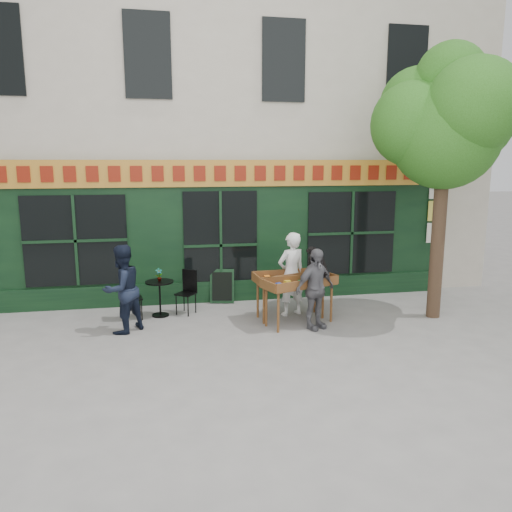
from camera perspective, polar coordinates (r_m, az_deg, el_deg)
The scene contains 14 objects.
ground at distance 9.71m, azimuth -2.28°, elevation -8.90°, with size 80.00×80.00×0.00m, color slate.
building at distance 15.17m, azimuth -5.97°, elevation 17.19°, with size 14.00×7.26×10.00m.
street_tree at distance 11.02m, azimuth 20.93°, elevation 14.46°, with size 3.05×2.90×5.60m.
book_cart_center at distance 10.08m, azimuth 5.00°, elevation -3.30°, with size 1.62×1.09×0.99m.
dog at distance 10.03m, azimuth 7.04°, elevation -0.67°, with size 0.34×0.60×0.60m, color black, non-canonical shape.
woman at distance 10.67m, azimuth 4.06°, elevation -2.07°, with size 0.66×0.43×1.80m, color white.
book_cart_right at distance 10.47m, azimuth 3.96°, elevation -2.76°, with size 1.55×0.76×0.99m.
man_right at distance 9.86m, azimuth 6.76°, elevation -3.77°, with size 0.94×0.39×1.61m, color #57565B.
bistro_table at distance 10.83m, azimuth -10.95°, elevation -3.99°, with size 0.60×0.60×0.76m.
bistro_chair_left at distance 10.74m, azimuth -14.36°, elevation -4.18°, with size 0.42×0.41×0.95m.
bistro_chair_right at distance 10.96m, azimuth -7.80°, elevation -3.64°, with size 0.51×0.51×0.95m.
potted_plant at distance 10.74m, azimuth -11.02°, elevation -2.11°, with size 0.15×0.10×0.28m, color gray.
man_left at distance 9.91m, azimuth -15.06°, elevation -3.67°, with size 0.83×0.65×1.72m, color black.
chalkboard at distance 11.67m, azimuth -3.90°, elevation -3.47°, with size 0.58×0.29×0.79m.
Camera 1 is at (-1.35, -9.04, 3.27)m, focal length 35.00 mm.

